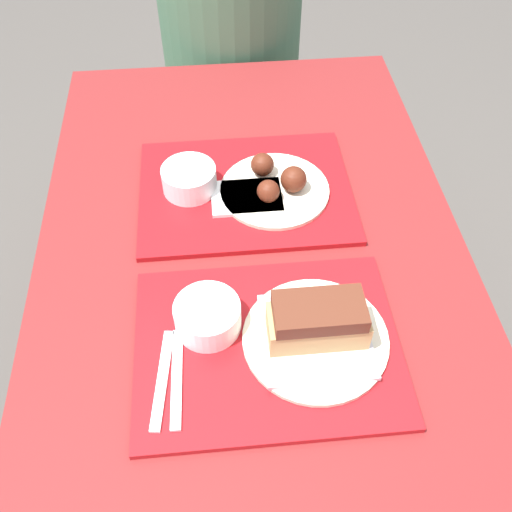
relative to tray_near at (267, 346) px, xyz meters
name	(u,v)px	position (x,y,z in m)	size (l,w,h in m)	color
ground_plane	(256,444)	(-0.01, 0.14, -0.75)	(12.00, 12.00, 0.00)	#4C4742
picnic_table	(256,313)	(-0.01, 0.14, -0.11)	(0.80, 1.42, 0.74)	maroon
picnic_bench_far	(230,131)	(-0.01, 1.07, -0.39)	(0.76, 0.28, 0.43)	maroon
tray_near	(267,346)	(0.00, 0.00, 0.00)	(0.43, 0.33, 0.01)	#B21419
tray_far	(245,191)	(-0.01, 0.36, 0.00)	(0.43, 0.33, 0.01)	#B21419
bowl_coleslaw_near	(208,315)	(-0.09, 0.04, 0.03)	(0.11, 0.11, 0.05)	white
brisket_sandwich_plate	(317,328)	(0.08, 0.00, 0.04)	(0.24, 0.24, 0.09)	beige
plastic_fork_near	(162,379)	(-0.17, -0.05, 0.01)	(0.04, 0.17, 0.00)	white
plastic_knife_near	(177,378)	(-0.15, -0.05, 0.01)	(0.02, 0.17, 0.00)	white
condiment_packet	(279,304)	(0.03, 0.07, 0.01)	(0.04, 0.03, 0.01)	#3F3F47
bowl_coleslaw_far	(189,178)	(-0.12, 0.38, 0.03)	(0.11, 0.11, 0.05)	white
wings_plate_far	(276,184)	(0.05, 0.35, 0.02)	(0.22, 0.22, 0.06)	beige
napkin_far	(246,197)	(-0.01, 0.34, 0.01)	(0.14, 0.10, 0.01)	white
person_seated_across	(231,30)	(0.01, 1.07, -0.03)	(0.40, 0.40, 0.70)	#477051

